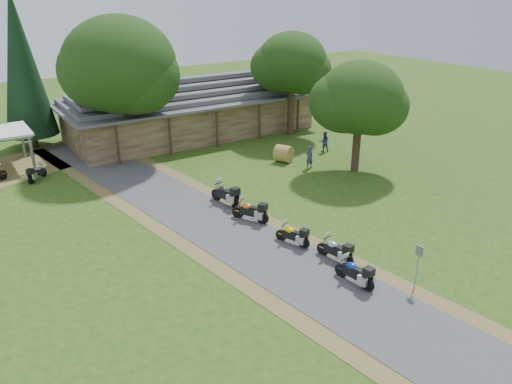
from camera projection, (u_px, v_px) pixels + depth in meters
ground at (315, 282)px, 21.63m from camera, size 120.00×120.00×0.00m
driveway at (255, 247)px, 24.47m from camera, size 51.95×51.95×0.00m
lodge at (191, 106)px, 42.27m from camera, size 21.40×9.40×4.90m
motorcycle_row_a at (355, 271)px, 21.26m from camera, size 0.82×1.88×1.24m
motorcycle_row_b at (335, 249)px, 23.05m from camera, size 0.92×1.90×1.24m
motorcycle_row_c at (293, 234)px, 24.52m from camera, size 1.11×1.79×1.16m
motorcycle_row_d at (250, 210)px, 26.96m from camera, size 1.50×2.00×1.33m
motorcycle_row_e at (225, 193)px, 28.99m from camera, size 1.11×2.18×1.42m
motorcycle_carport_b at (37, 172)px, 32.69m from camera, size 1.57×1.56×1.14m
person_a at (309, 155)px, 34.70m from camera, size 0.56×0.41×1.92m
person_b at (324, 140)px, 38.22m from camera, size 0.64×0.58×1.86m
hay_bale at (284, 154)px, 36.11m from camera, size 1.60×1.56×1.22m
sign_post at (417, 267)px, 20.80m from camera, size 0.37×0.06×2.04m
oak_lodge_left at (122, 84)px, 34.96m from camera, size 7.88×7.88×11.01m
oak_lodge_right at (291, 77)px, 41.07m from camera, size 5.77×5.77×9.86m
oak_driveway at (359, 112)px, 33.03m from camera, size 5.68×5.68×8.23m
cedar_near at (23, 71)px, 37.46m from camera, size 3.90×3.90×11.92m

